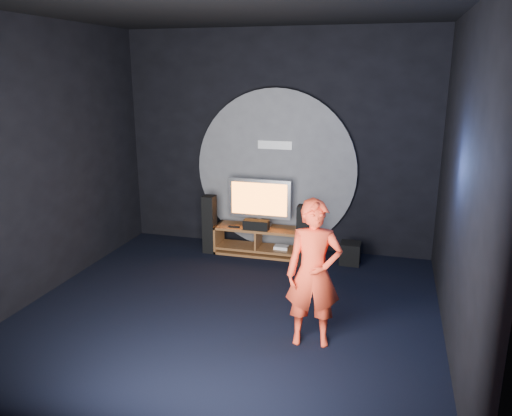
% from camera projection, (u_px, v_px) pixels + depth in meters
% --- Properties ---
extents(floor, '(5.00, 5.00, 0.00)m').
position_uv_depth(floor, '(228.00, 312.00, 6.10)').
color(floor, black).
rests_on(floor, ground).
extents(back_wall, '(5.00, 0.04, 3.50)m').
position_uv_depth(back_wall, '(277.00, 142.00, 7.96)').
color(back_wall, black).
rests_on(back_wall, ground).
extents(front_wall, '(5.00, 0.04, 3.50)m').
position_uv_depth(front_wall, '(105.00, 243.00, 3.31)').
color(front_wall, black).
rests_on(front_wall, ground).
extents(left_wall, '(0.04, 5.00, 3.50)m').
position_uv_depth(left_wall, '(38.00, 161.00, 6.28)').
color(left_wall, black).
rests_on(left_wall, ground).
extents(right_wall, '(0.04, 5.00, 3.50)m').
position_uv_depth(right_wall, '(462.00, 185.00, 4.99)').
color(right_wall, black).
rests_on(right_wall, ground).
extents(ceiling, '(5.00, 5.00, 0.01)m').
position_uv_depth(ceiling, '(223.00, 6.00, 5.16)').
color(ceiling, black).
rests_on(ceiling, back_wall).
extents(wall_disc_panel, '(2.60, 0.11, 2.60)m').
position_uv_depth(wall_disc_panel, '(275.00, 170.00, 8.02)').
color(wall_disc_panel, '#515156').
rests_on(wall_disc_panel, ground).
extents(media_console, '(1.39, 0.45, 0.45)m').
position_uv_depth(media_console, '(259.00, 242.00, 8.00)').
color(media_console, brown).
rests_on(media_console, ground).
extents(tv, '(1.01, 0.22, 0.76)m').
position_uv_depth(tv, '(259.00, 201.00, 7.88)').
color(tv, '#B3B4BB').
rests_on(tv, media_console).
extents(center_speaker, '(0.40, 0.15, 0.15)m').
position_uv_depth(center_speaker, '(256.00, 225.00, 7.79)').
color(center_speaker, black).
rests_on(center_speaker, media_console).
extents(remote, '(0.18, 0.05, 0.02)m').
position_uv_depth(remote, '(234.00, 227.00, 7.91)').
color(remote, black).
rests_on(remote, media_console).
extents(tower_speaker_left, '(0.19, 0.21, 0.94)m').
position_uv_depth(tower_speaker_left, '(210.00, 224.00, 8.01)').
color(tower_speaker_left, black).
rests_on(tower_speaker_left, ground).
extents(tower_speaker_right, '(0.19, 0.21, 0.94)m').
position_uv_depth(tower_speaker_right, '(303.00, 236.00, 7.45)').
color(tower_speaker_right, black).
rests_on(tower_speaker_right, ground).
extents(subwoofer, '(0.30, 0.30, 0.33)m').
position_uv_depth(subwoofer, '(350.00, 253.00, 7.60)').
color(subwoofer, black).
rests_on(subwoofer, ground).
extents(player, '(0.64, 0.48, 1.60)m').
position_uv_depth(player, '(314.00, 274.00, 5.23)').
color(player, red).
rests_on(player, ground).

